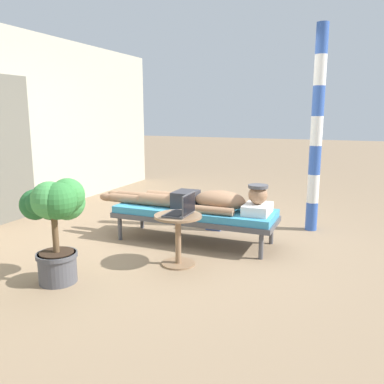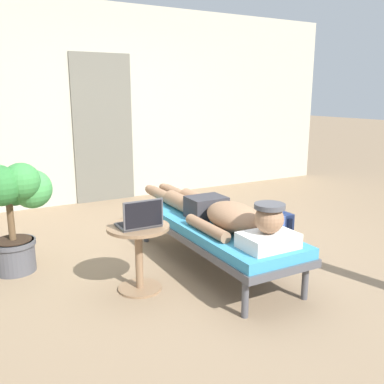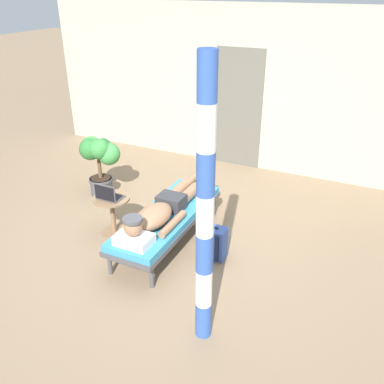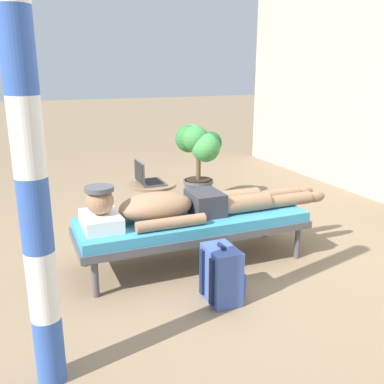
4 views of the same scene
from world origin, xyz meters
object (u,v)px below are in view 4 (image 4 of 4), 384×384
object	(u,v)px
lounge_chair	(193,224)
laptop	(146,178)
potted_plant	(199,150)
side_table	(152,200)
backpack	(222,275)
person_reclining	(183,205)
porch_post	(27,137)

from	to	relation	value
lounge_chair	laptop	distance (m)	0.80
laptop	potted_plant	distance (m)	1.19
side_table	backpack	size ratio (longest dim) A/B	1.23
lounge_chair	backpack	xyz separation A→B (m)	(0.66, -0.05, -0.15)
person_reclining	potted_plant	size ratio (longest dim) A/B	2.27
side_table	person_reclining	bearing A→B (deg)	2.82
side_table	laptop	distance (m)	0.23
laptop	potted_plant	size ratio (longest dim) A/B	0.32
backpack	lounge_chair	bearing A→B (deg)	175.77
backpack	porch_post	xyz separation A→B (m)	(0.40, -1.19, 1.10)
backpack	potted_plant	world-z (taller)	potted_plant
person_reclining	backpack	size ratio (longest dim) A/B	5.12
laptop	backpack	xyz separation A→B (m)	(1.40, 0.13, -0.39)
lounge_chair	potted_plant	bearing A→B (deg)	155.06
lounge_chair	backpack	bearing A→B (deg)	-4.23
person_reclining	backpack	bearing A→B (deg)	3.27
lounge_chair	backpack	world-z (taller)	backpack
lounge_chair	porch_post	size ratio (longest dim) A/B	0.75
person_reclining	side_table	world-z (taller)	person_reclining
backpack	porch_post	bearing A→B (deg)	-71.66
side_table	potted_plant	size ratio (longest dim) A/B	0.55
person_reclining	side_table	bearing A→B (deg)	-177.18
lounge_chair	person_reclining	xyz separation A→B (m)	(0.00, -0.09, 0.17)
lounge_chair	potted_plant	world-z (taller)	potted_plant
potted_plant	laptop	bearing A→B (deg)	-48.34
porch_post	lounge_chair	bearing A→B (deg)	130.29
potted_plant	porch_post	bearing A→B (deg)	-37.08
porch_post	potted_plant	bearing A→B (deg)	142.92
person_reclining	laptop	world-z (taller)	laptop
side_table	lounge_chair	bearing A→B (deg)	9.37
person_reclining	potted_plant	xyz separation A→B (m)	(-1.54, 0.80, 0.14)
lounge_chair	laptop	world-z (taller)	laptop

